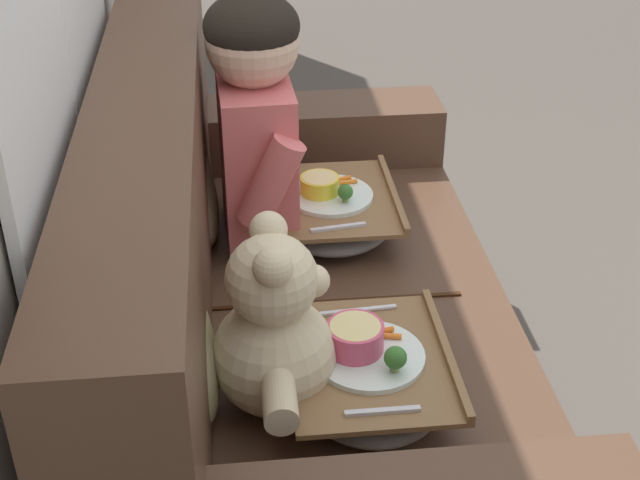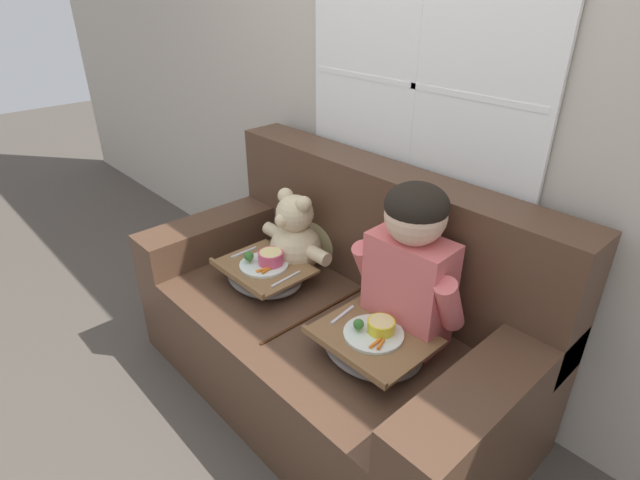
# 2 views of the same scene
# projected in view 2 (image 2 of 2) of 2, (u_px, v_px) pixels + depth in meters

# --- Properties ---
(ground_plane) EXTENTS (14.00, 14.00, 0.00)m
(ground_plane) POSITION_uv_depth(u_px,v_px,m) (325.00, 389.00, 2.40)
(ground_plane) COLOR #4C443D
(wall_back_with_window) EXTENTS (8.00, 0.08, 2.60)m
(wall_back_with_window) POSITION_uv_depth(u_px,v_px,m) (420.00, 99.00, 2.11)
(wall_back_with_window) COLOR #BCB2A3
(wall_back_with_window) RESTS_ON ground_plane
(couch) EXTENTS (1.80, 0.93, 1.03)m
(couch) POSITION_uv_depth(u_px,v_px,m) (337.00, 322.00, 2.28)
(couch) COLOR #4C3323
(couch) RESTS_ON ground_plane
(throw_pillow_behind_child) EXTENTS (0.35, 0.17, 0.36)m
(throw_pillow_behind_child) POSITION_uv_depth(u_px,v_px,m) (433.00, 284.00, 2.05)
(throw_pillow_behind_child) COLOR tan
(throw_pillow_behind_child) RESTS_ON couch
(throw_pillow_behind_teddy) EXTENTS (0.33, 0.16, 0.34)m
(throw_pillow_behind_teddy) POSITION_uv_depth(u_px,v_px,m) (321.00, 229.00, 2.49)
(throw_pillow_behind_teddy) COLOR tan
(throw_pillow_behind_teddy) RESTS_ON couch
(child_figure) EXTENTS (0.47, 0.23, 0.66)m
(child_figure) POSITION_uv_depth(u_px,v_px,m) (411.00, 258.00, 1.86)
(child_figure) COLOR #DB6666
(child_figure) RESTS_ON couch
(teddy_bear) EXTENTS (0.44, 0.30, 0.41)m
(teddy_bear) POSITION_uv_depth(u_px,v_px,m) (294.00, 239.00, 2.38)
(teddy_bear) COLOR beige
(teddy_bear) RESTS_ON couch
(lap_tray_child) EXTENTS (0.42, 0.35, 0.16)m
(lap_tray_child) POSITION_uv_depth(u_px,v_px,m) (373.00, 344.00, 1.89)
(lap_tray_child) COLOR slate
(lap_tray_child) RESTS_ON child_figure
(lap_tray_teddy) EXTENTS (0.41, 0.33, 0.17)m
(lap_tray_teddy) POSITION_uv_depth(u_px,v_px,m) (265.00, 273.00, 2.33)
(lap_tray_teddy) COLOR slate
(lap_tray_teddy) RESTS_ON teddy_bear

